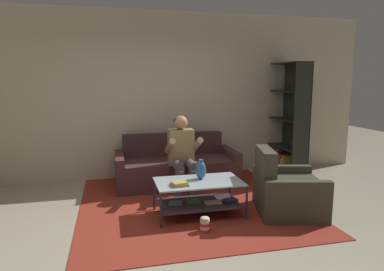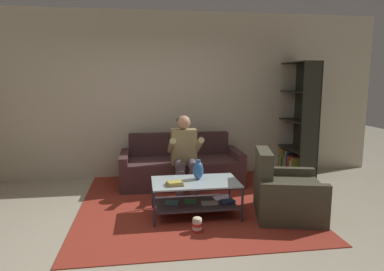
{
  "view_description": "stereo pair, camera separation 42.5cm",
  "coord_description": "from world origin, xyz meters",
  "px_view_note": "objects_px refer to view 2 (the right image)",
  "views": [
    {
      "loc": [
        -0.56,
        -3.6,
        1.72
      ],
      "look_at": [
        0.54,
        0.94,
        0.97
      ],
      "focal_mm": 32.0,
      "sensor_mm": 36.0,
      "label": 1
    },
    {
      "loc": [
        -0.14,
        -3.68,
        1.72
      ],
      "look_at": [
        0.54,
        0.94,
        0.97
      ],
      "focal_mm": 32.0,
      "sensor_mm": 36.0,
      "label": 2
    }
  ],
  "objects_px": {
    "coffee_table": "(196,193)",
    "bookshelf": "(297,135)",
    "popcorn_tub": "(197,225)",
    "armchair": "(285,195)",
    "couch": "(181,167)",
    "vase": "(198,170)",
    "person_seated_center": "(185,152)",
    "book_stack": "(175,183)"
  },
  "relations": [
    {
      "from": "coffee_table",
      "to": "bookshelf",
      "type": "height_order",
      "value": "bookshelf"
    },
    {
      "from": "coffee_table",
      "to": "popcorn_tub",
      "type": "height_order",
      "value": "coffee_table"
    },
    {
      "from": "coffee_table",
      "to": "armchair",
      "type": "relative_size",
      "value": 1.07
    },
    {
      "from": "couch",
      "to": "vase",
      "type": "xyz_separation_m",
      "value": [
        0.08,
        -1.29,
        0.29
      ]
    },
    {
      "from": "vase",
      "to": "popcorn_tub",
      "type": "height_order",
      "value": "vase"
    },
    {
      "from": "vase",
      "to": "bookshelf",
      "type": "xyz_separation_m",
      "value": [
        2.05,
        1.5,
        0.18
      ]
    },
    {
      "from": "couch",
      "to": "popcorn_tub",
      "type": "bearing_deg",
      "value": -90.97
    },
    {
      "from": "person_seated_center",
      "to": "vase",
      "type": "relative_size",
      "value": 4.62
    },
    {
      "from": "person_seated_center",
      "to": "vase",
      "type": "height_order",
      "value": "person_seated_center"
    },
    {
      "from": "person_seated_center",
      "to": "armchair",
      "type": "xyz_separation_m",
      "value": [
        1.16,
        -1.06,
        -0.37
      ]
    },
    {
      "from": "popcorn_tub",
      "to": "couch",
      "type": "bearing_deg",
      "value": 89.03
    },
    {
      "from": "vase",
      "to": "bookshelf",
      "type": "bearing_deg",
      "value": 36.21
    },
    {
      "from": "coffee_table",
      "to": "couch",
      "type": "bearing_deg",
      "value": 91.23
    },
    {
      "from": "book_stack",
      "to": "vase",
      "type": "bearing_deg",
      "value": 33.48
    },
    {
      "from": "person_seated_center",
      "to": "armchair",
      "type": "bearing_deg",
      "value": -42.46
    },
    {
      "from": "book_stack",
      "to": "bookshelf",
      "type": "height_order",
      "value": "bookshelf"
    },
    {
      "from": "couch",
      "to": "coffee_table",
      "type": "xyz_separation_m",
      "value": [
        0.03,
        -1.38,
        0.02
      ]
    },
    {
      "from": "coffee_table",
      "to": "armchair",
      "type": "height_order",
      "value": "armchair"
    },
    {
      "from": "coffee_table",
      "to": "popcorn_tub",
      "type": "bearing_deg",
      "value": -97.02
    },
    {
      "from": "bookshelf",
      "to": "popcorn_tub",
      "type": "bearing_deg",
      "value": -135.99
    },
    {
      "from": "vase",
      "to": "book_stack",
      "type": "height_order",
      "value": "vase"
    },
    {
      "from": "vase",
      "to": "bookshelf",
      "type": "height_order",
      "value": "bookshelf"
    },
    {
      "from": "popcorn_tub",
      "to": "coffee_table",
      "type": "bearing_deg",
      "value": 82.98
    },
    {
      "from": "person_seated_center",
      "to": "book_stack",
      "type": "distance_m",
      "value": 1.05
    },
    {
      "from": "person_seated_center",
      "to": "popcorn_tub",
      "type": "relative_size",
      "value": 6.52
    },
    {
      "from": "couch",
      "to": "armchair",
      "type": "distance_m",
      "value": 1.95
    },
    {
      "from": "vase",
      "to": "armchair",
      "type": "height_order",
      "value": "armchair"
    },
    {
      "from": "couch",
      "to": "book_stack",
      "type": "height_order",
      "value": "couch"
    },
    {
      "from": "person_seated_center",
      "to": "popcorn_tub",
      "type": "xyz_separation_m",
      "value": [
        -0.03,
        -1.37,
        -0.56
      ]
    },
    {
      "from": "popcorn_tub",
      "to": "armchair",
      "type": "bearing_deg",
      "value": 14.67
    },
    {
      "from": "bookshelf",
      "to": "book_stack",
      "type": "bearing_deg",
      "value": -144.15
    },
    {
      "from": "person_seated_center",
      "to": "coffee_table",
      "type": "distance_m",
      "value": 0.94
    },
    {
      "from": "armchair",
      "to": "couch",
      "type": "bearing_deg",
      "value": 126.51
    },
    {
      "from": "bookshelf",
      "to": "coffee_table",
      "type": "bearing_deg",
      "value": -142.92
    },
    {
      "from": "couch",
      "to": "person_seated_center",
      "type": "height_order",
      "value": "person_seated_center"
    },
    {
      "from": "bookshelf",
      "to": "vase",
      "type": "bearing_deg",
      "value": -143.79
    },
    {
      "from": "person_seated_center",
      "to": "book_stack",
      "type": "xyz_separation_m",
      "value": [
        -0.25,
        -1.0,
        -0.18
      ]
    },
    {
      "from": "vase",
      "to": "coffee_table",
      "type": "bearing_deg",
      "value": -118.91
    },
    {
      "from": "vase",
      "to": "popcorn_tub",
      "type": "distance_m",
      "value": 0.77
    },
    {
      "from": "coffee_table",
      "to": "bookshelf",
      "type": "relative_size",
      "value": 0.54
    },
    {
      "from": "couch",
      "to": "coffee_table",
      "type": "height_order",
      "value": "couch"
    },
    {
      "from": "armchair",
      "to": "book_stack",
      "type": "bearing_deg",
      "value": 177.71
    }
  ]
}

